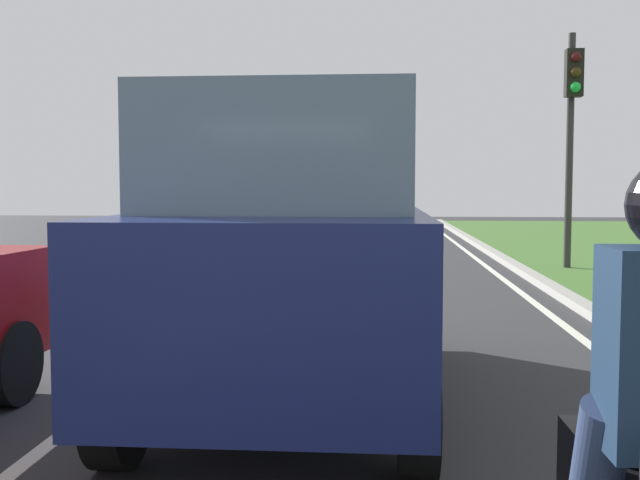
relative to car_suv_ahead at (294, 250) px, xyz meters
name	(u,v)px	position (x,y,z in m)	size (l,w,h in m)	color
ground_plane	(285,297)	(-0.75, 5.40, -1.17)	(60.00, 60.00, 0.00)	#2D2D30
lane_line_center	(239,296)	(-1.45, 5.40, -1.16)	(0.12, 32.00, 0.01)	silver
lane_line_right_edge	(530,299)	(2.85, 5.40, -1.16)	(0.12, 32.00, 0.01)	silver
curb_right	(565,296)	(3.35, 5.40, -1.11)	(0.24, 48.00, 0.12)	#9E9B93
car_suv_ahead	(294,250)	(0.00, 0.00, 0.00)	(1.97, 4.50, 2.28)	navy
traffic_light_near_right	(572,113)	(4.32, 9.24, 1.89)	(0.32, 0.50, 4.59)	#2D2D2D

